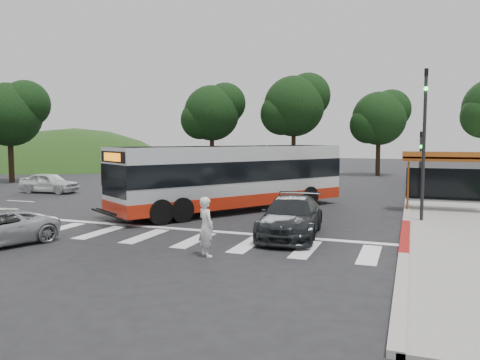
% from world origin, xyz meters
% --- Properties ---
extents(ground, '(140.00, 140.00, 0.00)m').
position_xyz_m(ground, '(0.00, 0.00, 0.00)').
color(ground, black).
rests_on(ground, ground).
extents(sidewalk_east, '(4.00, 40.00, 0.12)m').
position_xyz_m(sidewalk_east, '(11.00, 8.00, 0.06)').
color(sidewalk_east, gray).
rests_on(sidewalk_east, ground).
extents(curb_east, '(0.30, 40.00, 0.15)m').
position_xyz_m(curb_east, '(9.00, 8.00, 0.07)').
color(curb_east, '#9E9991').
rests_on(curb_east, ground).
extents(curb_east_red, '(0.32, 6.00, 0.15)m').
position_xyz_m(curb_east_red, '(9.00, -2.00, 0.08)').
color(curb_east_red, maroon).
rests_on(curb_east_red, ground).
extents(hillside_nw, '(44.00, 44.00, 10.00)m').
position_xyz_m(hillside_nw, '(-32.00, 30.00, 0.00)').
color(hillside_nw, '#193912').
rests_on(hillside_nw, ground).
extents(crosswalk_ladder, '(18.00, 2.60, 0.01)m').
position_xyz_m(crosswalk_ladder, '(0.00, -5.00, 0.01)').
color(crosswalk_ladder, silver).
rests_on(crosswalk_ladder, ground).
extents(bus_shelter, '(4.20, 1.60, 2.86)m').
position_xyz_m(bus_shelter, '(10.80, 5.10, 2.35)').
color(bus_shelter, brown).
rests_on(bus_shelter, sidewalk_east).
extents(traffic_signal_ne_tall, '(0.18, 0.37, 6.50)m').
position_xyz_m(traffic_signal_ne_tall, '(9.60, 1.49, 3.88)').
color(traffic_signal_ne_tall, black).
rests_on(traffic_signal_ne_tall, ground).
extents(traffic_signal_ne_short, '(0.18, 0.37, 4.00)m').
position_xyz_m(traffic_signal_ne_short, '(9.60, 8.49, 2.48)').
color(traffic_signal_ne_short, black).
rests_on(traffic_signal_ne_short, ground).
extents(tree_north_a, '(6.60, 6.15, 10.17)m').
position_xyz_m(tree_north_a, '(-1.92, 26.07, 6.92)').
color(tree_north_a, black).
rests_on(tree_north_a, ground).
extents(tree_north_b, '(5.72, 5.33, 8.43)m').
position_xyz_m(tree_north_b, '(6.07, 28.06, 5.66)').
color(tree_north_b, black).
rests_on(tree_north_b, ground).
extents(tree_north_c, '(6.16, 5.74, 9.30)m').
position_xyz_m(tree_north_c, '(-9.92, 24.06, 6.29)').
color(tree_north_c, black).
rests_on(tree_north_c, ground).
extents(tree_west_a, '(5.72, 5.33, 8.43)m').
position_xyz_m(tree_west_a, '(-21.93, 10.06, 5.66)').
color(tree_west_a, black).
rests_on(tree_west_a, ground).
extents(transit_bus, '(9.02, 11.98, 3.23)m').
position_xyz_m(transit_bus, '(0.86, 1.92, 1.61)').
color(transit_bus, silver).
rests_on(transit_bus, ground).
extents(pedestrian, '(0.79, 0.75, 1.82)m').
position_xyz_m(pedestrian, '(3.33, -6.90, 0.91)').
color(pedestrian, white).
rests_on(pedestrian, ground).
extents(dark_sedan, '(2.50, 5.16, 1.45)m').
position_xyz_m(dark_sedan, '(5.03, -3.08, 0.72)').
color(dark_sedan, '#212427').
rests_on(dark_sedan, ground).
extents(west_car_white, '(4.06, 1.86, 1.35)m').
position_xyz_m(west_car_white, '(-13.50, 4.96, 0.67)').
color(west_car_white, silver).
rests_on(west_car_white, ground).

